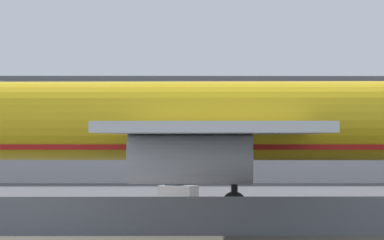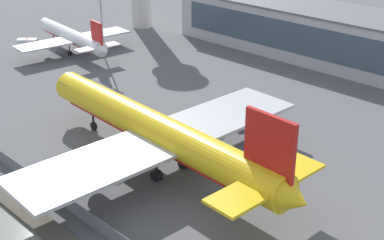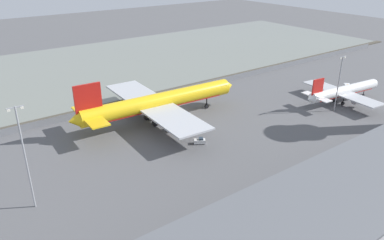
% 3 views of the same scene
% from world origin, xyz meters
% --- Properties ---
extents(ground_plane, '(500.00, 500.00, 0.00)m').
position_xyz_m(ground_plane, '(0.00, 0.00, 0.00)').
color(ground_plane, '#565659').
extents(cargo_jet_yellow, '(58.51, 50.33, 16.53)m').
position_xyz_m(cargo_jet_yellow, '(11.10, 1.23, 6.31)').
color(cargo_jet_yellow, yellow).
rests_on(cargo_jet_yellow, ground).
extents(baggage_tug, '(3.57, 3.03, 1.80)m').
position_xyz_m(baggage_tug, '(9.99, 21.79, 0.81)').
color(baggage_tug, white).
rests_on(baggage_tug, ground).
extents(terminal_building, '(100.98, 19.89, 12.82)m').
position_xyz_m(terminal_building, '(6.96, 68.73, 6.42)').
color(terminal_building, '#B2B2B7').
rests_on(terminal_building, ground).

